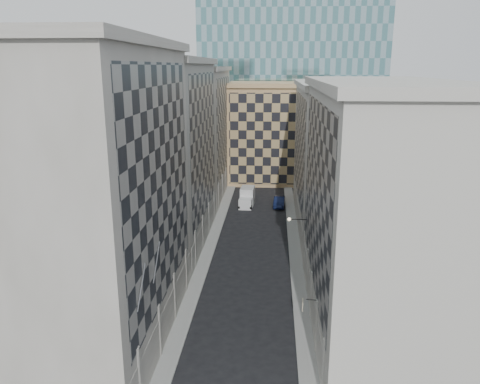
% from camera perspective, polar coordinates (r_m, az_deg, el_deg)
% --- Properties ---
extents(sidewalk_west, '(1.50, 100.00, 0.15)m').
position_cam_1_polar(sidewalk_west, '(57.61, -3.83, -7.02)').
color(sidewalk_west, gray).
rests_on(sidewalk_west, ground).
extents(sidewalk_east, '(1.50, 100.00, 0.15)m').
position_cam_1_polar(sidewalk_east, '(57.18, 6.73, -7.27)').
color(sidewalk_east, gray).
rests_on(sidewalk_east, ground).
extents(bldg_left_a, '(10.80, 22.80, 23.70)m').
position_cam_1_polar(bldg_left_a, '(37.68, -16.67, -0.79)').
color(bldg_left_a, gray).
rests_on(bldg_left_a, ground).
extents(bldg_left_b, '(10.80, 22.80, 22.70)m').
position_cam_1_polar(bldg_left_b, '(58.34, -9.13, 4.63)').
color(bldg_left_b, '#9C9A91').
rests_on(bldg_left_b, ground).
extents(bldg_left_c, '(10.80, 22.80, 21.70)m').
position_cam_1_polar(bldg_left_c, '(79.72, -5.54, 7.15)').
color(bldg_left_c, gray).
rests_on(bldg_left_c, ground).
extents(bldg_right_a, '(10.80, 26.80, 20.70)m').
position_cam_1_polar(bldg_right_a, '(40.42, 16.07, -1.89)').
color(bldg_right_a, beige).
rests_on(bldg_right_a, ground).
extents(bldg_right_b, '(10.80, 28.80, 19.70)m').
position_cam_1_polar(bldg_right_b, '(66.47, 11.44, 4.49)').
color(bldg_right_b, beige).
rests_on(bldg_right_b, ground).
extents(tan_block, '(16.80, 14.80, 18.80)m').
position_cam_1_polar(tan_block, '(91.57, 3.87, 7.33)').
color(tan_block, tan).
rests_on(tan_block, ground).
extents(church_tower, '(7.20, 7.20, 51.50)m').
position_cam_1_polar(church_tower, '(105.01, 2.96, 17.91)').
color(church_tower, '#302A26').
rests_on(church_tower, ground).
extents(flagpoles_left, '(0.10, 6.33, 2.33)m').
position_cam_1_polar(flagpoles_left, '(33.00, -10.99, -9.77)').
color(flagpoles_left, gray).
rests_on(flagpoles_left, ground).
extents(bracket_lamp, '(1.98, 0.36, 0.36)m').
position_cam_1_polar(bracket_lamp, '(49.39, 6.23, -3.32)').
color(bracket_lamp, black).
rests_on(bracket_lamp, ground).
extents(box_truck, '(2.44, 5.29, 2.83)m').
position_cam_1_polar(box_truck, '(75.23, 0.86, -0.72)').
color(box_truck, silver).
rests_on(box_truck, ground).
extents(dark_car, '(1.97, 4.90, 1.58)m').
position_cam_1_polar(dark_car, '(74.87, 4.81, -1.21)').
color(dark_car, '#10193C').
rests_on(dark_car, ground).
extents(shop_sign, '(1.20, 0.77, 0.85)m').
position_cam_1_polar(shop_sign, '(37.67, 7.73, -13.41)').
color(shop_sign, black).
rests_on(shop_sign, ground).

